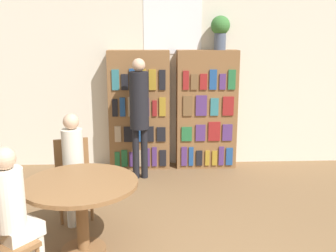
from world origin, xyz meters
The scene contains 9 objects.
wall_back centered at (0.00, 3.94, 1.51)m, with size 6.40×0.07×3.00m.
bookshelf_left centered at (-0.53, 3.75, 0.93)m, with size 0.94×0.34×1.87m.
bookshelf_right centered at (0.53, 3.75, 0.93)m, with size 0.94×0.34×1.87m.
flower_vase centered at (0.72, 3.75, 2.17)m, with size 0.29×0.29×0.51m.
reading_table centered at (-1.03, 1.22, 0.60)m, with size 1.11×1.11×0.73m.
chair_left_side centered at (-1.27, 2.08, 0.51)m, with size 0.49×0.49×0.90m.
seated_reader_left centered at (-1.22, 1.90, 0.70)m, with size 0.31×0.38×1.25m.
seated_reader_right centered at (-1.47, 0.66, 0.71)m, with size 0.40×0.41×1.26m.
librarian_standing centered at (-0.51, 3.25, 1.08)m, with size 0.28×0.55×1.77m.
Camera 1 is at (-0.35, -2.34, 2.11)m, focal length 42.00 mm.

